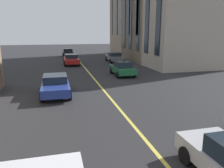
# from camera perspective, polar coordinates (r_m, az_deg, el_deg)

# --- Properties ---
(lane_centre_line) EXTENTS (80.00, 0.16, 0.01)m
(lane_centre_line) POSITION_cam_1_polar(r_m,az_deg,el_deg) (20.68, -4.58, 1.30)
(lane_centre_line) COLOR #D8C64C
(lane_centre_line) RESTS_ON ground_plane
(car_green_trailing) EXTENTS (3.90, 1.89, 1.40)m
(car_green_trailing) POSITION_cam_1_polar(r_m,az_deg,el_deg) (22.30, 2.72, 4.02)
(car_green_trailing) COLOR #1E6038
(car_green_trailing) RESTS_ON ground_plane
(car_blue_parked_b) EXTENTS (4.40, 1.95, 1.37)m
(car_blue_parked_b) POSITION_cam_1_polar(r_m,az_deg,el_deg) (15.84, -14.30, -0.19)
(car_blue_parked_b) COLOR navy
(car_blue_parked_b) RESTS_ON ground_plane
(car_grey_far) EXTENTS (4.40, 1.95, 1.37)m
(car_grey_far) POSITION_cam_1_polar(r_m,az_deg,el_deg) (32.57, 0.59, 6.96)
(car_grey_far) COLOR slate
(car_grey_far) RESTS_ON ground_plane
(car_red_mid) EXTENTS (4.40, 1.95, 1.37)m
(car_red_mid) POSITION_cam_1_polar(r_m,az_deg,el_deg) (30.19, -10.43, 6.25)
(car_red_mid) COLOR #B21E1E
(car_red_mid) RESTS_ON ground_plane
(car_black_near) EXTENTS (3.90, 1.89, 1.40)m
(car_black_near) POSITION_cam_1_polar(r_m,az_deg,el_deg) (40.26, -11.22, 7.92)
(car_black_near) COLOR black
(car_black_near) RESTS_ON ground_plane
(building_right_far) EXTENTS (15.42, 9.26, 12.25)m
(building_right_far) POSITION_cam_1_polar(r_m,az_deg,el_deg) (32.67, 14.59, 16.10)
(building_right_far) COLOR #A89E8E
(building_right_far) RESTS_ON ground_plane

